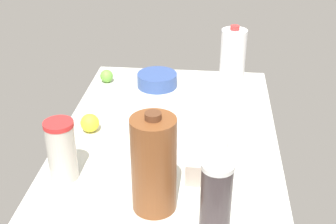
{
  "coord_description": "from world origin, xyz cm",
  "views": [
    {
      "loc": [
        139.36,
        14.2,
        88.66
      ],
      "look_at": [
        0.0,
        0.0,
        13.0
      ],
      "focal_mm": 50.0,
      "sensor_mm": 36.0,
      "label": 1
    }
  ],
  "objects_px": {
    "tumbler_cup": "(62,150)",
    "orange_far_back": "(141,126)",
    "lime_near_front": "(107,76)",
    "shaker_bottle": "(216,196)",
    "egg_carton": "(209,149)",
    "milk_jug": "(233,59)",
    "lemon_by_jug": "(90,123)",
    "mixing_bowl": "(157,80)",
    "chocolate_milk_jug": "(155,165)"
  },
  "relations": [
    {
      "from": "tumbler_cup",
      "to": "orange_far_back",
      "type": "relative_size",
      "value": 2.46
    },
    {
      "from": "lime_near_front",
      "to": "shaker_bottle",
      "type": "bearing_deg",
      "value": 28.9
    },
    {
      "from": "shaker_bottle",
      "to": "egg_carton",
      "type": "bearing_deg",
      "value": -175.98
    },
    {
      "from": "egg_carton",
      "to": "milk_jug",
      "type": "bearing_deg",
      "value": 175.24
    },
    {
      "from": "tumbler_cup",
      "to": "lemon_by_jug",
      "type": "xyz_separation_m",
      "value": [
        -0.28,
        0.01,
        -0.06
      ]
    },
    {
      "from": "egg_carton",
      "to": "lemon_by_jug",
      "type": "bearing_deg",
      "value": -103.65
    },
    {
      "from": "tumbler_cup",
      "to": "mixing_bowl",
      "type": "relative_size",
      "value": 1.14
    },
    {
      "from": "egg_carton",
      "to": "chocolate_milk_jug",
      "type": "bearing_deg",
      "value": -26.0
    },
    {
      "from": "egg_carton",
      "to": "shaker_bottle",
      "type": "bearing_deg",
      "value": 7.48
    },
    {
      "from": "orange_far_back",
      "to": "lime_near_front",
      "type": "bearing_deg",
      "value": -153.18
    },
    {
      "from": "egg_carton",
      "to": "lime_near_front",
      "type": "bearing_deg",
      "value": -136.82
    },
    {
      "from": "shaker_bottle",
      "to": "chocolate_milk_jug",
      "type": "bearing_deg",
      "value": -111.59
    },
    {
      "from": "mixing_bowl",
      "to": "milk_jug",
      "type": "relative_size",
      "value": 0.63
    },
    {
      "from": "orange_far_back",
      "to": "chocolate_milk_jug",
      "type": "bearing_deg",
      "value": 14.53
    },
    {
      "from": "chocolate_milk_jug",
      "to": "lemon_by_jug",
      "type": "height_order",
      "value": "chocolate_milk_jug"
    },
    {
      "from": "milk_jug",
      "to": "lime_near_front",
      "type": "height_order",
      "value": "milk_jug"
    },
    {
      "from": "chocolate_milk_jug",
      "to": "mixing_bowl",
      "type": "height_order",
      "value": "chocolate_milk_jug"
    },
    {
      "from": "chocolate_milk_jug",
      "to": "orange_far_back",
      "type": "height_order",
      "value": "chocolate_milk_jug"
    },
    {
      "from": "chocolate_milk_jug",
      "to": "mixing_bowl",
      "type": "distance_m",
      "value": 0.8
    },
    {
      "from": "milk_jug",
      "to": "orange_far_back",
      "type": "xyz_separation_m",
      "value": [
        0.44,
        -0.32,
        -0.09
      ]
    },
    {
      "from": "chocolate_milk_jug",
      "to": "lime_near_front",
      "type": "relative_size",
      "value": 5.3
    },
    {
      "from": "lemon_by_jug",
      "to": "egg_carton",
      "type": "bearing_deg",
      "value": 72.89
    },
    {
      "from": "shaker_bottle",
      "to": "egg_carton",
      "type": "distance_m",
      "value": 0.33
    },
    {
      "from": "tumbler_cup",
      "to": "orange_far_back",
      "type": "xyz_separation_m",
      "value": [
        -0.27,
        0.2,
        -0.06
      ]
    },
    {
      "from": "chocolate_milk_jug",
      "to": "milk_jug",
      "type": "distance_m",
      "value": 0.84
    },
    {
      "from": "milk_jug",
      "to": "egg_carton",
      "type": "bearing_deg",
      "value": -8.21
    },
    {
      "from": "milk_jug",
      "to": "lemon_by_jug",
      "type": "distance_m",
      "value": 0.67
    },
    {
      "from": "shaker_bottle",
      "to": "egg_carton",
      "type": "relative_size",
      "value": 0.63
    },
    {
      "from": "shaker_bottle",
      "to": "chocolate_milk_jug",
      "type": "relative_size",
      "value": 0.68
    },
    {
      "from": "milk_jug",
      "to": "lime_near_front",
      "type": "relative_size",
      "value": 4.84
    },
    {
      "from": "shaker_bottle",
      "to": "lime_near_front",
      "type": "height_order",
      "value": "shaker_bottle"
    },
    {
      "from": "shaker_bottle",
      "to": "chocolate_milk_jug",
      "type": "height_order",
      "value": "chocolate_milk_jug"
    },
    {
      "from": "shaker_bottle",
      "to": "lime_near_front",
      "type": "xyz_separation_m",
      "value": [
        -0.87,
        -0.48,
        -0.07
      ]
    },
    {
      "from": "tumbler_cup",
      "to": "chocolate_milk_jug",
      "type": "height_order",
      "value": "chocolate_milk_jug"
    },
    {
      "from": "mixing_bowl",
      "to": "chocolate_milk_jug",
      "type": "bearing_deg",
      "value": 6.6
    },
    {
      "from": "egg_carton",
      "to": "milk_jug",
      "type": "distance_m",
      "value": 0.57
    },
    {
      "from": "tumbler_cup",
      "to": "shaker_bottle",
      "type": "xyz_separation_m",
      "value": [
        0.17,
        0.46,
        0.0
      ]
    },
    {
      "from": "tumbler_cup",
      "to": "egg_carton",
      "type": "relative_size",
      "value": 0.6
    },
    {
      "from": "shaker_bottle",
      "to": "milk_jug",
      "type": "xyz_separation_m",
      "value": [
        -0.88,
        0.06,
        0.03
      ]
    },
    {
      "from": "shaker_bottle",
      "to": "orange_far_back",
      "type": "relative_size",
      "value": 2.57
    },
    {
      "from": "tumbler_cup",
      "to": "milk_jug",
      "type": "distance_m",
      "value": 0.87
    },
    {
      "from": "shaker_bottle",
      "to": "milk_jug",
      "type": "bearing_deg",
      "value": 176.23
    },
    {
      "from": "mixing_bowl",
      "to": "lime_near_front",
      "type": "xyz_separation_m",
      "value": [
        -0.02,
        -0.22,
        -0.0
      ]
    },
    {
      "from": "shaker_bottle",
      "to": "milk_jug",
      "type": "relative_size",
      "value": 0.74
    },
    {
      "from": "shaker_bottle",
      "to": "mixing_bowl",
      "type": "height_order",
      "value": "shaker_bottle"
    },
    {
      "from": "shaker_bottle",
      "to": "chocolate_milk_jug",
      "type": "distance_m",
      "value": 0.18
    },
    {
      "from": "tumbler_cup",
      "to": "chocolate_milk_jug",
      "type": "distance_m",
      "value": 0.32
    },
    {
      "from": "egg_carton",
      "to": "lime_near_front",
      "type": "distance_m",
      "value": 0.72
    },
    {
      "from": "mixing_bowl",
      "to": "lime_near_front",
      "type": "distance_m",
      "value": 0.23
    },
    {
      "from": "lemon_by_jug",
      "to": "orange_far_back",
      "type": "height_order",
      "value": "orange_far_back"
    }
  ]
}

